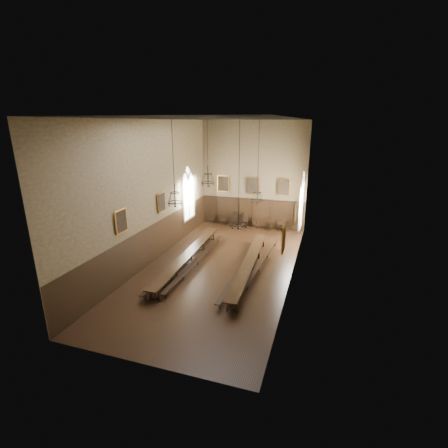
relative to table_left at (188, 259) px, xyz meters
The scene contains 33 objects.
floor 2.07m from the table_left, ahead, with size 9.00×18.00×0.02m, color black.
ceiling 8.84m from the table_left, ahead, with size 9.00×18.00×0.02m, color black.
wall_back 10.23m from the table_left, 77.52° to the left, with size 9.00×0.02×9.00m, color #847551.
wall_front 9.97m from the table_left, 77.13° to the right, with size 9.00×0.02×9.00m, color #847551.
wall_left 4.79m from the table_left, behind, with size 0.02×18.00×9.00m, color #847551.
wall_right 7.72m from the table_left, ahead, with size 0.02×18.00×9.00m, color #847551.
wainscot_panelling 2.20m from the table_left, ahead, with size 9.00×18.00×2.50m, color black, non-canonical shape.
table_left is the anchor object (origin of this frame).
table_right 4.00m from the table_left, ahead, with size 1.25×10.06×0.78m.
bench_left_outer 0.53m from the table_left, behind, with size 0.73×10.33×0.46m.
bench_left_inner 0.59m from the table_left, 13.56° to the left, with size 0.32×9.50×0.43m.
bench_right_inner 3.57m from the table_left, ahead, with size 0.31×9.73×0.44m.
bench_right_outer 4.54m from the table_left, ahead, with size 0.80×10.19×0.46m.
chair_0 8.81m from the table_left, 99.93° to the left, with size 0.49×0.49×1.02m.
chair_1 8.74m from the table_left, 92.82° to the left, with size 0.43×0.43×0.95m.
chair_2 8.73m from the table_left, 86.19° to the left, with size 0.47×0.47×0.97m.
chair_3 8.84m from the table_left, 79.97° to the left, with size 0.47×0.47×1.03m.
chair_4 9.01m from the table_left, 74.47° to the left, with size 0.52×0.52×0.96m.
chair_5 9.43m from the table_left, 67.56° to the left, with size 0.49×0.49×1.02m.
chair_6 9.85m from the table_left, 62.47° to the left, with size 0.53×0.53×0.96m.
chandelier_back_left 5.61m from the table_left, 84.29° to the left, with size 0.92×0.92×4.30m.
chandelier_back_right 6.09m from the table_left, 33.94° to the left, with size 0.78×0.78×5.16m.
chandelier_front_left 4.87m from the table_left, 84.61° to the right, with size 0.83×0.83×4.55m.
chandelier_front_right 5.74m from the table_left, 28.25° to the right, with size 0.90×0.90×5.40m.
portrait_back_0 9.63m from the table_left, 93.64° to the left, with size 1.10×0.12×1.40m.
portrait_back_1 9.82m from the table_left, 77.35° to the left, with size 1.10×0.12×1.40m.
portrait_back_2 10.66m from the table_left, 62.86° to the left, with size 1.10×0.12×1.40m.
portrait_left_0 4.21m from the table_left, 154.08° to the left, with size 0.12×1.00×1.30m.
portrait_left_1 5.26m from the table_left, 125.05° to the right, with size 0.12×1.00×1.30m.
portrait_right_0 7.30m from the table_left, 10.13° to the left, with size 0.12×1.00×1.30m.
portrait_right_1 7.95m from the table_left, 27.65° to the right, with size 0.12×1.00×1.30m.
window_right 9.08m from the table_left, 41.16° to the left, with size 0.20×2.20×4.60m, color white, non-canonical shape.
window_left 6.83m from the table_left, 113.07° to the left, with size 0.20×2.20×4.60m, color white, non-canonical shape.
Camera 1 is at (6.07, -17.74, 8.80)m, focal length 26.00 mm.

